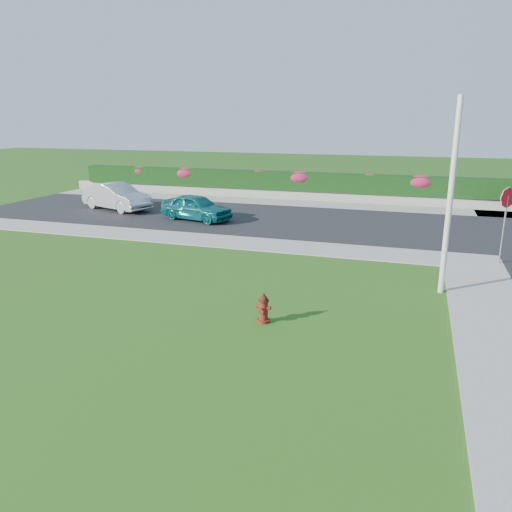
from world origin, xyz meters
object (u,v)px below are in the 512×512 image
(fire_hydrant, at_px, (263,309))
(utility_pole, at_px, (450,199))
(sedan_teal, at_px, (196,207))
(sedan_silver, at_px, (117,197))
(stop_sign, at_px, (507,207))

(fire_hydrant, bearing_deg, utility_pole, 44.96)
(fire_hydrant, height_order, sedan_teal, sedan_teal)
(sedan_silver, xyz_separation_m, stop_sign, (18.62, -4.98, 1.27))
(sedan_teal, height_order, stop_sign, stop_sign)
(sedan_teal, relative_size, stop_sign, 1.38)
(fire_hydrant, bearing_deg, sedan_teal, 125.86)
(sedan_silver, height_order, utility_pole, utility_pole)
(sedan_teal, relative_size, utility_pole, 0.67)
(fire_hydrant, distance_m, sedan_teal, 13.12)
(sedan_silver, bearing_deg, stop_sign, -85.34)
(fire_hydrant, distance_m, sedan_silver, 17.48)
(utility_pole, distance_m, stop_sign, 4.32)
(fire_hydrant, bearing_deg, sedan_silver, 138.71)
(sedan_teal, bearing_deg, sedan_silver, 90.50)
(utility_pole, xyz_separation_m, stop_sign, (2.04, 3.73, -0.74))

